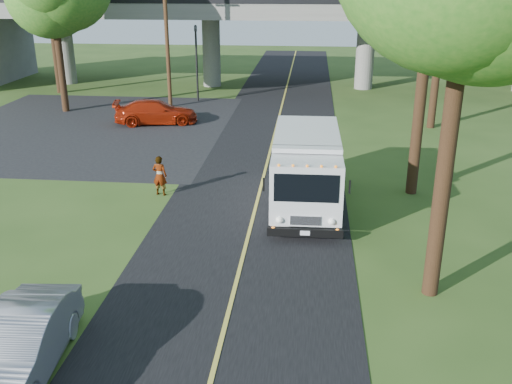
# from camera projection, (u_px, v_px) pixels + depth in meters

# --- Properties ---
(ground) EXTENTS (120.00, 120.00, 0.00)m
(ground) POSITION_uv_depth(u_px,v_px,m) (232.00, 301.00, 15.64)
(ground) COLOR #2F491A
(ground) RESTS_ON ground
(road) EXTENTS (7.00, 90.00, 0.02)m
(road) POSITION_uv_depth(u_px,v_px,m) (263.00, 179.00, 24.93)
(road) COLOR black
(road) RESTS_ON ground
(parking_lot) EXTENTS (16.00, 18.00, 0.01)m
(parking_lot) POSITION_uv_depth(u_px,v_px,m) (88.00, 128.00, 33.38)
(parking_lot) COLOR black
(parking_lot) RESTS_ON ground
(lane_line) EXTENTS (0.12, 90.00, 0.01)m
(lane_line) POSITION_uv_depth(u_px,v_px,m) (263.00, 179.00, 24.93)
(lane_line) COLOR gold
(lane_line) RESTS_ON road
(overpass) EXTENTS (54.00, 10.00, 7.30)m
(overpass) POSITION_uv_depth(u_px,v_px,m) (288.00, 28.00, 43.76)
(overpass) COLOR slate
(overpass) RESTS_ON ground
(traffic_signal) EXTENTS (0.18, 0.22, 5.20)m
(traffic_signal) POSITION_uv_depth(u_px,v_px,m) (196.00, 55.00, 39.21)
(traffic_signal) COLOR black
(traffic_signal) RESTS_ON ground
(utility_pole) EXTENTS (1.60, 0.26, 9.00)m
(utility_pole) POSITION_uv_depth(u_px,v_px,m) (167.00, 37.00, 36.99)
(utility_pole) COLOR #472D19
(utility_pole) RESTS_ON ground
(step_van) EXTENTS (2.58, 6.78, 2.83)m
(step_van) POSITION_uv_depth(u_px,v_px,m) (306.00, 168.00, 21.55)
(step_van) COLOR silver
(step_van) RESTS_ON ground
(red_sedan) EXTENTS (5.20, 3.03, 1.42)m
(red_sedan) POSITION_uv_depth(u_px,v_px,m) (156.00, 112.00, 34.04)
(red_sedan) COLOR #951D09
(red_sedan) RESTS_ON ground
(silver_sedan) EXTENTS (1.92, 4.54, 1.46)m
(silver_sedan) POSITION_uv_depth(u_px,v_px,m) (19.00, 346.00, 12.58)
(silver_sedan) COLOR gray
(silver_sedan) RESTS_ON ground
(pedestrian) EXTENTS (0.65, 0.48, 1.65)m
(pedestrian) POSITION_uv_depth(u_px,v_px,m) (160.00, 176.00, 22.92)
(pedestrian) COLOR gray
(pedestrian) RESTS_ON ground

